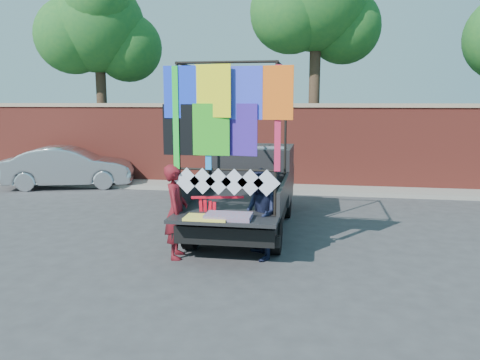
% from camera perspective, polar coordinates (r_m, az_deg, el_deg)
% --- Properties ---
extents(ground, '(90.00, 90.00, 0.00)m').
position_cam_1_polar(ground, '(8.21, 0.55, -9.48)').
color(ground, '#38383A').
rests_on(ground, ground).
extents(brick_wall, '(30.00, 0.45, 2.61)m').
position_cam_1_polar(brick_wall, '(14.77, 4.91, 4.31)').
color(brick_wall, maroon).
rests_on(brick_wall, ground).
extents(curb, '(30.00, 1.20, 0.12)m').
position_cam_1_polar(curb, '(14.25, 4.60, -1.02)').
color(curb, gray).
rests_on(curb, ground).
extents(tree_left, '(4.20, 3.30, 7.05)m').
position_cam_1_polar(tree_left, '(17.73, -16.94, 17.11)').
color(tree_left, '#38281C').
rests_on(tree_left, ground).
extents(tree_mid, '(4.20, 3.30, 7.73)m').
position_cam_1_polar(tree_mid, '(16.06, 9.38, 20.31)').
color(tree_mid, '#38281C').
rests_on(tree_mid, ground).
extents(pickup_truck, '(2.10, 5.27, 3.31)m').
position_cam_1_polar(pickup_truck, '(10.34, 1.17, -0.68)').
color(pickup_truck, black).
rests_on(pickup_truck, ground).
extents(sedan, '(4.11, 2.44, 1.28)m').
position_cam_1_polar(sedan, '(15.58, -20.08, 1.50)').
color(sedan, '#BABDC2').
rests_on(sedan, ground).
extents(woman, '(0.48, 0.65, 1.63)m').
position_cam_1_polar(woman, '(8.10, -7.78, -3.82)').
color(woman, maroon).
rests_on(woman, ground).
extents(man, '(0.83, 0.92, 1.56)m').
position_cam_1_polar(man, '(7.97, 2.37, -4.22)').
color(man, '#161C38').
rests_on(man, ground).
extents(streamer_bundle, '(0.88, 0.24, 0.62)m').
position_cam_1_polar(streamer_bundle, '(7.99, -3.46, -3.38)').
color(streamer_bundle, red).
rests_on(streamer_bundle, ground).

